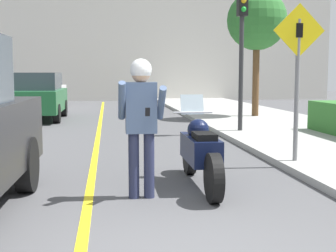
{
  "coord_description": "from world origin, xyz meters",
  "views": [
    {
      "loc": [
        -0.33,
        -3.79,
        1.62
      ],
      "look_at": [
        0.54,
        2.94,
        0.87
      ],
      "focal_mm": 50.0,
      "sensor_mm": 36.0,
      "label": 1
    }
  ],
  "objects_px": {
    "person_biker": "(141,112)",
    "traffic_light": "(242,31)",
    "crossing_sign": "(298,67)",
    "street_tree": "(257,21)",
    "motorcycle": "(200,152)",
    "parked_car_green": "(36,96)",
    "parked_car_white": "(44,90)"
  },
  "relations": [
    {
      "from": "person_biker",
      "to": "traffic_light",
      "type": "relative_size",
      "value": 0.48
    },
    {
      "from": "person_biker",
      "to": "parked_car_white",
      "type": "distance_m",
      "value": 17.56
    },
    {
      "from": "street_tree",
      "to": "motorcycle",
      "type": "bearing_deg",
      "value": -112.09
    },
    {
      "from": "motorcycle",
      "to": "parked_car_green",
      "type": "distance_m",
      "value": 11.24
    },
    {
      "from": "traffic_light",
      "to": "parked_car_green",
      "type": "bearing_deg",
      "value": 140.57
    },
    {
      "from": "motorcycle",
      "to": "traffic_light",
      "type": "xyz_separation_m",
      "value": [
        2.21,
        5.58,
        2.24
      ]
    },
    {
      "from": "motorcycle",
      "to": "traffic_light",
      "type": "height_order",
      "value": "traffic_light"
    },
    {
      "from": "street_tree",
      "to": "parked_car_green",
      "type": "relative_size",
      "value": 1.07
    },
    {
      "from": "motorcycle",
      "to": "parked_car_green",
      "type": "bearing_deg",
      "value": 109.95
    },
    {
      "from": "person_biker",
      "to": "traffic_light",
      "type": "distance_m",
      "value": 7.05
    },
    {
      "from": "person_biker",
      "to": "traffic_light",
      "type": "bearing_deg",
      "value": 63.13
    },
    {
      "from": "person_biker",
      "to": "parked_car_green",
      "type": "distance_m",
      "value": 11.48
    },
    {
      "from": "street_tree",
      "to": "traffic_light",
      "type": "bearing_deg",
      "value": -112.69
    },
    {
      "from": "street_tree",
      "to": "parked_car_green",
      "type": "bearing_deg",
      "value": 174.93
    },
    {
      "from": "street_tree",
      "to": "parked_car_white",
      "type": "bearing_deg",
      "value": 140.9
    },
    {
      "from": "parked_car_green",
      "to": "crossing_sign",
      "type": "bearing_deg",
      "value": -58.56
    },
    {
      "from": "crossing_sign",
      "to": "parked_car_white",
      "type": "height_order",
      "value": "crossing_sign"
    },
    {
      "from": "crossing_sign",
      "to": "street_tree",
      "type": "bearing_deg",
      "value": 76.55
    },
    {
      "from": "traffic_light",
      "to": "motorcycle",
      "type": "bearing_deg",
      "value": -111.63
    },
    {
      "from": "traffic_light",
      "to": "parked_car_green",
      "type": "height_order",
      "value": "traffic_light"
    },
    {
      "from": "street_tree",
      "to": "parked_car_white",
      "type": "relative_size",
      "value": 1.07
    },
    {
      "from": "person_biker",
      "to": "street_tree",
      "type": "xyz_separation_m",
      "value": [
        4.89,
        10.4,
        2.38
      ]
    },
    {
      "from": "motorcycle",
      "to": "parked_car_green",
      "type": "xyz_separation_m",
      "value": [
        -3.83,
        10.56,
        0.35
      ]
    },
    {
      "from": "motorcycle",
      "to": "street_tree",
      "type": "height_order",
      "value": "street_tree"
    },
    {
      "from": "person_biker",
      "to": "traffic_light",
      "type": "height_order",
      "value": "traffic_light"
    },
    {
      "from": "traffic_light",
      "to": "street_tree",
      "type": "relative_size",
      "value": 0.84
    },
    {
      "from": "crossing_sign",
      "to": "street_tree",
      "type": "distance_m",
      "value": 9.13
    },
    {
      "from": "person_biker",
      "to": "street_tree",
      "type": "bearing_deg",
      "value": 64.82
    },
    {
      "from": "street_tree",
      "to": "parked_car_green",
      "type": "xyz_separation_m",
      "value": [
        -7.83,
        0.7,
        -2.66
      ]
    },
    {
      "from": "motorcycle",
      "to": "traffic_light",
      "type": "distance_m",
      "value": 6.41
    },
    {
      "from": "person_biker",
      "to": "parked_car_white",
      "type": "bearing_deg",
      "value": 101.48
    },
    {
      "from": "person_biker",
      "to": "parked_car_green",
      "type": "bearing_deg",
      "value": 104.87
    }
  ]
}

